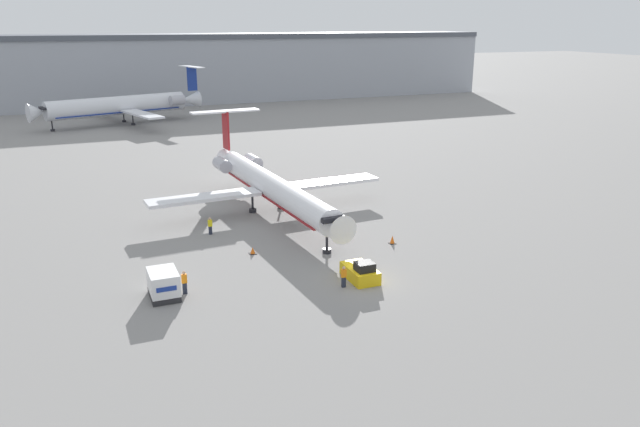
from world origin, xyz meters
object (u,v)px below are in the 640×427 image
(airplane_main, at_px, (269,185))
(luggage_cart, at_px, (164,284))
(worker_near_tug, at_px, (344,276))
(traffic_cone_right, at_px, (392,240))
(airplane_parked_far_left, at_px, (122,105))
(worker_on_apron, at_px, (184,282))
(worker_by_wing, at_px, (210,226))
(traffic_cone_left, at_px, (253,251))
(pushback_tug, at_px, (360,272))

(airplane_main, xyz_separation_m, luggage_cart, (-14.11, -17.77, -2.06))
(worker_near_tug, height_order, traffic_cone_right, worker_near_tug)
(airplane_main, height_order, luggage_cart, airplane_main)
(luggage_cart, height_order, airplane_parked_far_left, airplane_parked_far_left)
(airplane_main, height_order, worker_on_apron, airplane_main)
(traffic_cone_right, bearing_deg, worker_by_wing, 149.16)
(airplane_main, relative_size, airplane_parked_far_left, 0.94)
(traffic_cone_left, height_order, traffic_cone_right, traffic_cone_right)
(pushback_tug, xyz_separation_m, traffic_cone_left, (-6.40, 8.87, -0.35))
(luggage_cart, relative_size, worker_by_wing, 1.74)
(worker_by_wing, height_order, traffic_cone_right, worker_by_wing)
(worker_by_wing, height_order, traffic_cone_left, worker_by_wing)
(pushback_tug, xyz_separation_m, traffic_cone_right, (6.48, 6.48, -0.26))
(traffic_cone_right, bearing_deg, airplane_main, 118.63)
(worker_near_tug, relative_size, traffic_cone_left, 2.79)
(worker_near_tug, distance_m, traffic_cone_left, 10.78)
(luggage_cart, xyz_separation_m, airplane_parked_far_left, (5.40, 86.51, 2.71))
(pushback_tug, xyz_separation_m, worker_by_wing, (-8.72, 15.55, 0.27))
(worker_near_tug, xyz_separation_m, airplane_parked_far_left, (-7.92, 89.95, 2.85))
(worker_near_tug, distance_m, traffic_cone_right, 11.15)
(traffic_cone_right, bearing_deg, traffic_cone_left, 169.47)
(worker_near_tug, bearing_deg, airplane_parked_far_left, 95.03)
(luggage_cart, bearing_deg, airplane_parked_far_left, 86.43)
(worker_on_apron, height_order, traffic_cone_left, worker_on_apron)
(worker_by_wing, distance_m, traffic_cone_left, 7.10)
(airplane_main, xyz_separation_m, worker_on_apron, (-12.54, -17.74, -2.11))
(traffic_cone_left, distance_m, airplane_parked_far_left, 80.34)
(airplane_parked_far_left, bearing_deg, traffic_cone_left, -87.58)
(traffic_cone_left, bearing_deg, airplane_main, 65.11)
(luggage_cart, bearing_deg, worker_near_tug, -14.49)
(luggage_cart, bearing_deg, pushback_tug, -9.55)
(airplane_main, relative_size, worker_near_tug, 18.65)
(airplane_main, height_order, worker_by_wing, airplane_main)
(pushback_tug, distance_m, traffic_cone_left, 10.94)
(traffic_cone_right, xyz_separation_m, airplane_parked_far_left, (-16.27, 82.59, 3.39))
(pushback_tug, xyz_separation_m, luggage_cart, (-15.19, 2.55, 0.42))
(airplane_main, distance_m, traffic_cone_right, 16.01)
(luggage_cart, bearing_deg, airplane_main, 51.56)
(worker_on_apron, xyz_separation_m, airplane_parked_far_left, (3.83, 86.48, 2.77))
(worker_near_tug, distance_m, worker_by_wing, 17.81)
(worker_on_apron, relative_size, traffic_cone_left, 2.99)
(airplane_main, distance_m, worker_on_apron, 21.83)
(airplane_main, bearing_deg, traffic_cone_left, -114.89)
(pushback_tug, relative_size, airplane_parked_far_left, 0.11)
(airplane_main, relative_size, traffic_cone_left, 52.06)
(airplane_main, bearing_deg, worker_near_tug, -92.13)
(pushback_tug, distance_m, traffic_cone_right, 9.17)
(airplane_main, relative_size, traffic_cone_right, 41.49)
(pushback_tug, relative_size, worker_by_wing, 2.14)
(pushback_tug, distance_m, luggage_cart, 15.41)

